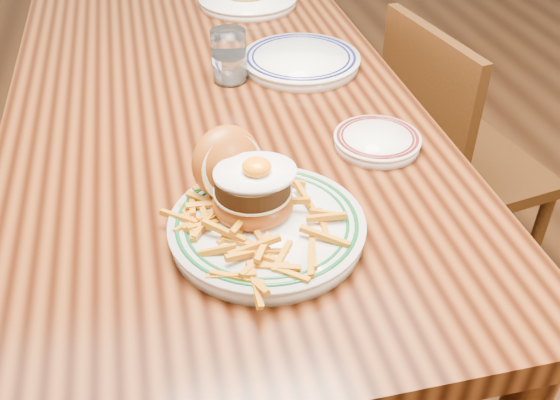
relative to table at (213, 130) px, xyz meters
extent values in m
plane|color=black|center=(0.00, 0.00, -0.66)|extent=(6.00, 6.00, 0.00)
cube|color=black|center=(0.00, 0.00, 0.06)|extent=(0.85, 1.60, 0.05)
cylinder|color=black|center=(-0.36, 0.74, -0.31)|extent=(0.07, 0.07, 0.70)
cylinder|color=black|center=(0.36, 0.74, -0.31)|extent=(0.07, 0.07, 0.70)
cube|color=#3F210D|center=(0.70, 0.08, -0.27)|extent=(0.44, 0.44, 0.04)
cube|color=#3F210D|center=(0.53, 0.05, -0.04)|extent=(0.09, 0.38, 0.41)
cylinder|color=#3F210D|center=(0.84, 0.27, -0.47)|extent=(0.04, 0.04, 0.38)
cylinder|color=#3F210D|center=(0.51, 0.21, -0.47)|extent=(0.04, 0.04, 0.38)
cylinder|color=#3F210D|center=(0.89, -0.06, -0.47)|extent=(0.04, 0.04, 0.38)
cylinder|color=#3F210D|center=(0.57, -0.11, -0.47)|extent=(0.04, 0.04, 0.38)
cylinder|color=silver|center=(0.02, -0.48, 0.10)|extent=(0.30, 0.30, 0.02)
cylinder|color=silver|center=(0.02, -0.48, 0.11)|extent=(0.30, 0.30, 0.01)
torus|color=#0D4B1F|center=(0.02, -0.48, 0.12)|extent=(0.28, 0.28, 0.01)
torus|color=#0D4B1F|center=(0.02, -0.48, 0.12)|extent=(0.25, 0.25, 0.01)
ellipsoid|color=#944413|center=(0.01, -0.45, 0.13)|extent=(0.13, 0.13, 0.06)
cylinder|color=beige|center=(0.01, -0.45, 0.15)|extent=(0.12, 0.12, 0.00)
cylinder|color=black|center=(0.01, -0.45, 0.17)|extent=(0.12, 0.12, 0.03)
ellipsoid|color=white|center=(0.01, -0.45, 0.19)|extent=(0.13, 0.11, 0.01)
ellipsoid|color=orange|center=(0.01, -0.45, 0.20)|extent=(0.04, 0.04, 0.02)
ellipsoid|color=#944413|center=(-0.02, -0.38, 0.17)|extent=(0.15, 0.14, 0.14)
cylinder|color=beige|center=(-0.01, -0.40, 0.16)|extent=(0.12, 0.08, 0.11)
cylinder|color=silver|center=(0.28, -0.28, 0.10)|extent=(0.16, 0.16, 0.02)
cylinder|color=silver|center=(0.28, -0.28, 0.11)|extent=(0.16, 0.16, 0.01)
torus|color=#541313|center=(0.28, -0.28, 0.11)|extent=(0.15, 0.15, 0.01)
torus|color=#541313|center=(0.28, -0.28, 0.11)|extent=(0.14, 0.14, 0.01)
cube|color=silver|center=(0.30, -0.27, 0.11)|extent=(0.09, 0.07, 0.00)
cylinder|color=silver|center=(0.22, 0.09, 0.10)|extent=(0.27, 0.27, 0.02)
cylinder|color=silver|center=(0.22, 0.09, 0.11)|extent=(0.27, 0.27, 0.01)
torus|color=#0E1146|center=(0.22, 0.09, 0.11)|extent=(0.25, 0.25, 0.01)
torus|color=#0E1146|center=(0.22, 0.09, 0.11)|extent=(0.23, 0.23, 0.01)
cylinder|color=white|center=(0.05, 0.06, 0.15)|extent=(0.08, 0.08, 0.12)
cylinder|color=silver|center=(0.05, 0.06, 0.12)|extent=(0.07, 0.07, 0.06)
cylinder|color=silver|center=(0.18, 0.51, 0.10)|extent=(0.27, 0.27, 0.02)
camera|label=1|loc=(-0.12, -1.21, 0.72)|focal=40.00mm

